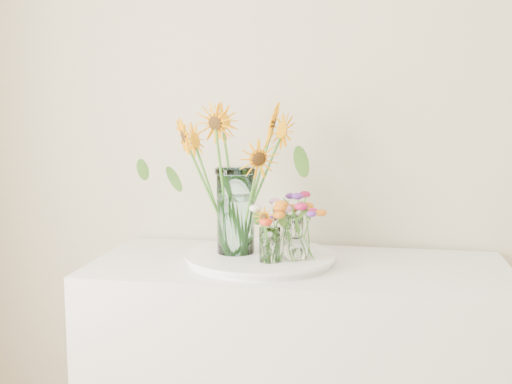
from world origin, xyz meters
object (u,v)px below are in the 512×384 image
at_px(mason_jar, 236,211).
at_px(small_vase_c, 293,233).
at_px(tray, 260,259).
at_px(small_vase_b, 297,241).
at_px(small_vase_a, 270,245).

xyz_separation_m(mason_jar, small_vase_c, (0.19, 0.09, -0.09)).
bearing_deg(tray, small_vase_b, -21.72).
xyz_separation_m(small_vase_a, small_vase_b, (0.08, 0.05, 0.01)).
bearing_deg(small_vase_a, mason_jar, 142.32).
relative_size(mason_jar, small_vase_c, 2.36).
bearing_deg(small_vase_a, small_vase_b, 30.68).
xyz_separation_m(small_vase_a, small_vase_c, (0.05, 0.19, 0.00)).
bearing_deg(small_vase_a, small_vase_c, 74.78).
xyz_separation_m(mason_jar, small_vase_b, (0.22, -0.06, -0.08)).
xyz_separation_m(small_vase_b, small_vase_c, (-0.03, 0.14, -0.00)).
bearing_deg(small_vase_b, mason_jar, 165.48).
height_order(mason_jar, small_vase_b, mason_jar).
relative_size(tray, small_vase_a, 4.14).
bearing_deg(tray, small_vase_a, -63.95).
relative_size(small_vase_a, small_vase_b, 0.88).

